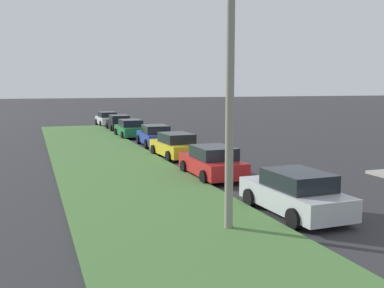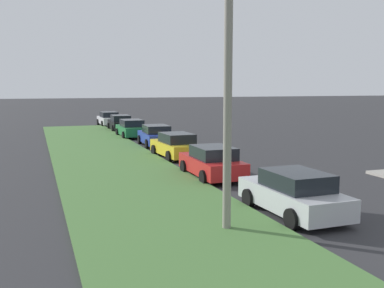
{
  "view_description": "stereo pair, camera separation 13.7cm",
  "coord_description": "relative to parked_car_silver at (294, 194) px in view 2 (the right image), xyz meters",
  "views": [
    {
      "loc": [
        -7.42,
        12.22,
        4.21
      ],
      "look_at": [
        13.23,
        4.85,
        1.38
      ],
      "focal_mm": 42.32,
      "sensor_mm": 36.0,
      "label": 1
    },
    {
      "loc": [
        -7.47,
        12.09,
        4.21
      ],
      "look_at": [
        13.23,
        4.85,
        1.38
      ],
      "focal_mm": 42.32,
      "sensor_mm": 36.0,
      "label": 2
    }
  ],
  "objects": [
    {
      "name": "parked_car_yellow",
      "position": [
        12.55,
        0.11,
        0.0
      ],
      "size": [
        4.39,
        2.2,
        1.47
      ],
      "rotation": [
        0.0,
        0.0,
        0.06
      ],
      "color": "gold",
      "rests_on": "ground"
    },
    {
      "name": "streetlight",
      "position": [
        -0.85,
        2.4,
        3.67
      ],
      "size": [
        0.37,
        2.87,
        7.5
      ],
      "color": "gray",
      "rests_on": "ground"
    },
    {
      "name": "parked_car_blue",
      "position": [
        18.15,
        -0.14,
        0.0
      ],
      "size": [
        4.36,
        2.14,
        1.47
      ],
      "rotation": [
        0.0,
        0.0,
        -0.04
      ],
      "color": "#23389E",
      "rests_on": "ground"
    },
    {
      "name": "parked_car_red",
      "position": [
        6.5,
        0.27,
        0.0
      ],
      "size": [
        4.3,
        2.03,
        1.47
      ],
      "rotation": [
        0.0,
        0.0,
        -0.0
      ],
      "color": "red",
      "rests_on": "ground"
    },
    {
      "name": "parked_car_green",
      "position": [
        23.94,
        0.4,
        0.0
      ],
      "size": [
        4.32,
        2.06,
        1.47
      ],
      "rotation": [
        0.0,
        0.0,
        0.01
      ],
      "color": "#1E6B38",
      "rests_on": "ground"
    },
    {
      "name": "parked_car_black",
      "position": [
        29.79,
        0.24,
        0.0
      ],
      "size": [
        4.32,
        2.07,
        1.47
      ],
      "rotation": [
        0.0,
        0.0,
        -0.01
      ],
      "color": "black",
      "rests_on": "ground"
    },
    {
      "name": "parked_car_silver",
      "position": [
        0.0,
        0.0,
        0.0
      ],
      "size": [
        4.35,
        2.12,
        1.47
      ],
      "rotation": [
        0.0,
        0.0,
        0.03
      ],
      "color": "#B2B5BA",
      "rests_on": "ground"
    },
    {
      "name": "grass_median",
      "position": [
        4.96,
        4.08,
        -0.66
      ],
      "size": [
        60.0,
        6.0,
        0.12
      ],
      "primitive_type": "cube",
      "color": "#477238",
      "rests_on": "ground"
    },
    {
      "name": "parked_car_white",
      "position": [
        35.47,
        0.45,
        0.0
      ],
      "size": [
        4.35,
        2.12,
        1.47
      ],
      "rotation": [
        0.0,
        0.0,
        0.03
      ],
      "color": "silver",
      "rests_on": "ground"
    }
  ]
}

